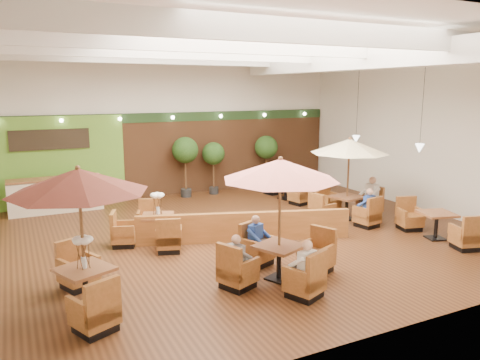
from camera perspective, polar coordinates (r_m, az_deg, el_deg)
room at (r=14.03m, az=-1.50°, el=9.06°), size 14.04×14.00×5.52m
service_counter at (r=17.03m, az=-21.53°, el=-1.71°), size 3.00×0.75×1.18m
booth_divider at (r=12.85m, az=0.54°, el=-5.73°), size 5.63×2.02×0.81m
table_0 at (r=9.05m, az=-18.95°, el=-2.50°), size 2.55×2.89×2.76m
table_1 at (r=9.97m, az=4.89°, el=-2.11°), size 2.85×2.85×2.73m
table_2 at (r=15.11m, az=13.10°, el=1.93°), size 2.65×2.65×2.64m
table_3 at (r=12.96m, az=-10.99°, el=-5.59°), size 1.87×2.67×1.52m
table_4 at (r=14.14m, az=22.79°, el=-5.21°), size 1.07×2.71×0.96m
table_5 at (r=17.84m, az=5.58°, el=-1.15°), size 1.04×2.67×0.96m
topiary_0 at (r=18.00m, az=-6.69°, el=3.36°), size 1.00×1.00×2.33m
topiary_1 at (r=18.44m, az=-3.26°, el=2.99°), size 0.89×0.89×2.07m
topiary_2 at (r=19.47m, az=3.21°, el=3.76°), size 0.96×0.96×2.22m
diner_0 at (r=9.49m, az=7.94°, el=-9.89°), size 0.40×0.36×0.75m
diner_1 at (r=11.10m, az=2.12°, el=-6.67°), size 0.42×0.40×0.74m
diner_2 at (r=9.83m, az=-0.28°, el=-9.10°), size 0.36×0.39×0.71m
diner_3 at (r=14.59m, az=15.31°, el=-2.75°), size 0.40×0.37×0.74m
diner_4 at (r=15.91m, az=15.64°, el=-1.49°), size 0.32×0.41×0.84m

